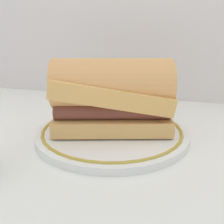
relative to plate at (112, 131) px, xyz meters
name	(u,v)px	position (x,y,z in m)	size (l,w,h in m)	color
ground_plane	(119,144)	(0.02, -0.03, -0.01)	(1.50, 1.50, 0.00)	silver
plate	(112,131)	(0.00, 0.00, 0.00)	(0.28, 0.28, 0.01)	white
sausage_sandwich	(112,95)	(0.00, 0.00, 0.07)	(0.23, 0.16, 0.12)	tan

